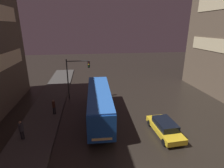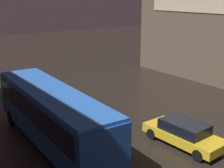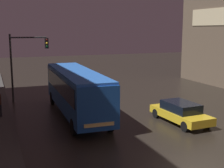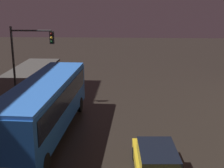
% 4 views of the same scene
% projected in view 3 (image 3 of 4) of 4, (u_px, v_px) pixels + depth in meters
% --- Properties ---
extents(bus_near, '(2.88, 11.18, 3.22)m').
position_uv_depth(bus_near, '(76.00, 88.00, 21.99)').
color(bus_near, '#194793').
rests_on(bus_near, ground).
extents(car_taxi, '(2.11, 4.74, 1.38)m').
position_uv_depth(car_taxi, '(180.00, 112.00, 20.48)').
color(car_taxi, gold).
rests_on(car_taxi, ground).
extents(traffic_light_main, '(3.21, 0.35, 5.71)m').
position_uv_depth(traffic_light_main, '(25.00, 56.00, 26.19)').
color(traffic_light_main, '#2D2D2D').
rests_on(traffic_light_main, ground).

